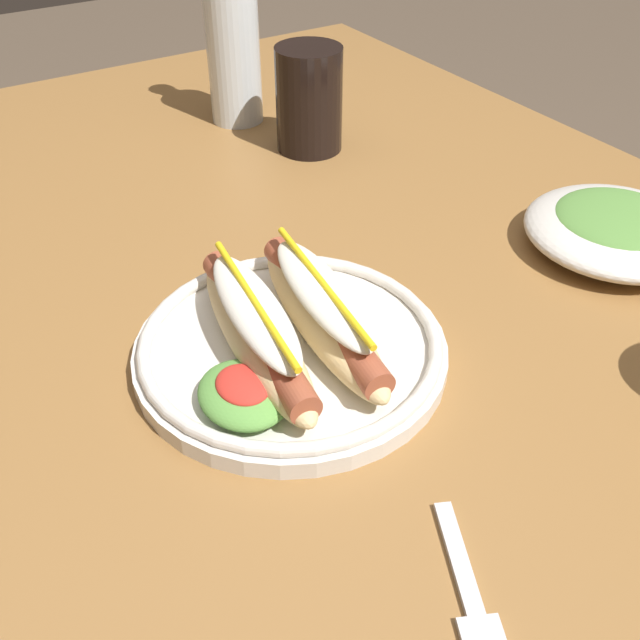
{
  "coord_description": "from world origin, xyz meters",
  "views": [
    {
      "loc": [
        0.49,
        -0.29,
        1.16
      ],
      "look_at": [
        0.07,
        -0.03,
        0.77
      ],
      "focal_mm": 41.24,
      "sensor_mm": 36.0,
      "label": 1
    }
  ],
  "objects_px": {
    "hot_dog_plate": "(288,338)",
    "fork": "(470,597)",
    "soda_cup": "(309,100)",
    "glass_bottle": "(233,49)",
    "side_bowl": "(617,228)"
  },
  "relations": [
    {
      "from": "soda_cup",
      "to": "hot_dog_plate",
      "type": "bearing_deg",
      "value": -34.0
    },
    {
      "from": "hot_dog_plate",
      "to": "side_bowl",
      "type": "xyz_separation_m",
      "value": [
        0.03,
        0.38,
        -0.0
      ]
    },
    {
      "from": "soda_cup",
      "to": "glass_bottle",
      "type": "relative_size",
      "value": 0.5
    },
    {
      "from": "soda_cup",
      "to": "side_bowl",
      "type": "relative_size",
      "value": 0.69
    },
    {
      "from": "glass_bottle",
      "to": "fork",
      "type": "bearing_deg",
      "value": -16.58
    },
    {
      "from": "soda_cup",
      "to": "glass_bottle",
      "type": "distance_m",
      "value": 0.14
    },
    {
      "from": "fork",
      "to": "soda_cup",
      "type": "distance_m",
      "value": 0.67
    },
    {
      "from": "hot_dog_plate",
      "to": "glass_bottle",
      "type": "distance_m",
      "value": 0.54
    },
    {
      "from": "soda_cup",
      "to": "glass_bottle",
      "type": "height_order",
      "value": "glass_bottle"
    },
    {
      "from": "hot_dog_plate",
      "to": "soda_cup",
      "type": "xyz_separation_m",
      "value": [
        -0.36,
        0.24,
        0.04
      ]
    },
    {
      "from": "fork",
      "to": "hot_dog_plate",
      "type": "bearing_deg",
      "value": -158.57
    },
    {
      "from": "hot_dog_plate",
      "to": "fork",
      "type": "distance_m",
      "value": 0.26
    },
    {
      "from": "glass_bottle",
      "to": "side_bowl",
      "type": "height_order",
      "value": "glass_bottle"
    },
    {
      "from": "glass_bottle",
      "to": "soda_cup",
      "type": "bearing_deg",
      "value": 15.48
    },
    {
      "from": "fork",
      "to": "soda_cup",
      "type": "bearing_deg",
      "value": -177.33
    }
  ]
}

